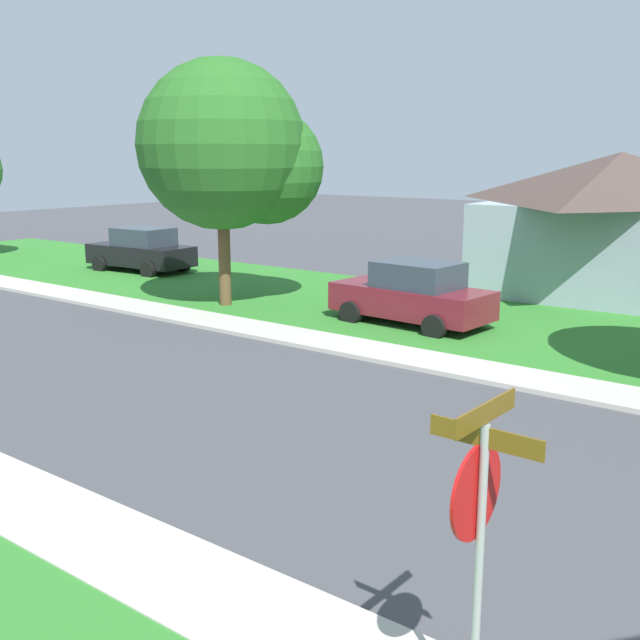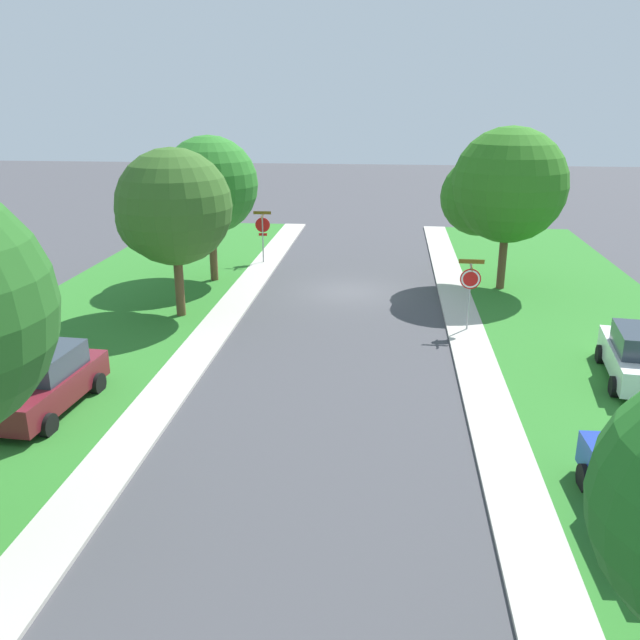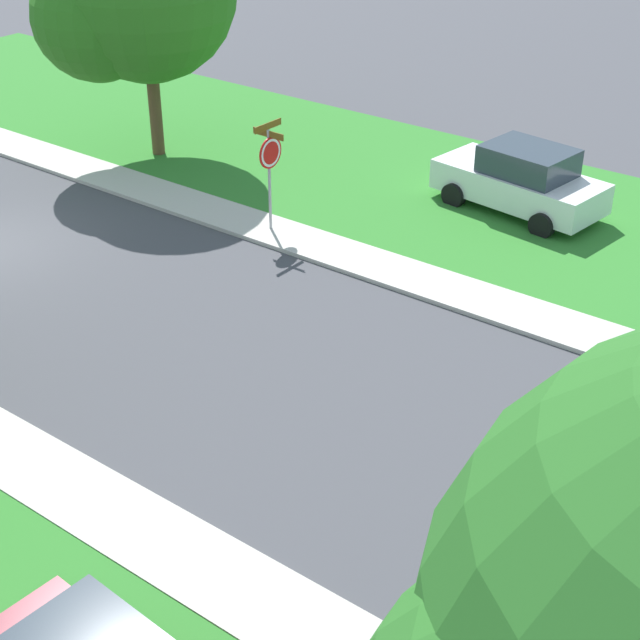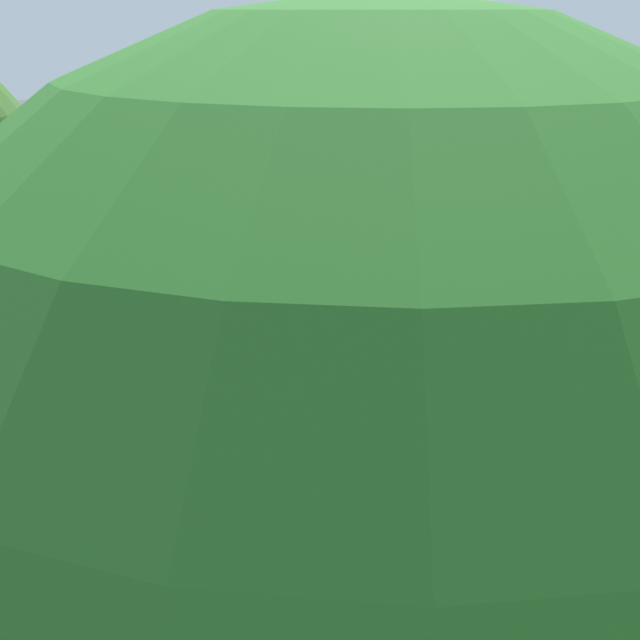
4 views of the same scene
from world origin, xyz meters
name	(u,v)px [view 4 (image 4 of 4)]	position (x,y,z in m)	size (l,w,h in m)	color
ground_plane	(183,305)	(0.00, 0.00, 0.00)	(120.00, 120.00, 0.00)	#424247
sidewalk_east	(198,597)	(4.70, 12.00, 0.05)	(1.40, 56.00, 0.10)	#B7B2A8
stop_sign_far_corner	(454,251)	(-4.73, 4.92, 1.89)	(0.92, 0.92, 2.77)	#9E9EA3
tree_sidewalk_near	(296,589)	(6.79, 18.49, 4.62)	(5.28, 4.91, 7.24)	brown
tree_sidewalk_far	(374,105)	(-6.54, -1.27, 4.55)	(5.37, 5.00, 7.22)	brown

